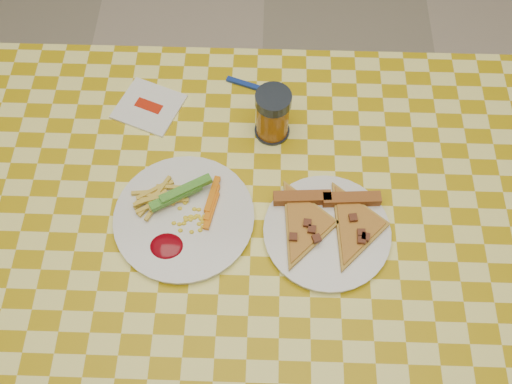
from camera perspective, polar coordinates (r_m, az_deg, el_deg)
ground at (r=1.73m, az=-0.30°, el=-14.83°), size 8.00×8.00×0.00m
table at (r=1.08m, az=-0.47°, el=-6.18°), size 1.28×0.88×0.76m
plate_left at (r=1.02m, az=-7.19°, el=-2.62°), size 0.29×0.29×0.01m
plate_right at (r=1.01m, az=7.08°, el=-4.07°), size 0.26×0.26×0.01m
fries_veggies at (r=1.02m, az=-7.69°, el=-1.43°), size 0.17×0.16×0.04m
pizza_slices at (r=1.01m, az=7.29°, el=-2.95°), size 0.22×0.21×0.02m
drink_glass at (r=1.07m, az=1.69°, el=7.73°), size 0.07×0.07×0.11m
napkin at (r=1.17m, az=-10.66°, el=8.39°), size 0.15×0.15×0.01m
fork at (r=1.18m, az=0.20°, el=10.36°), size 0.13×0.06×0.01m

